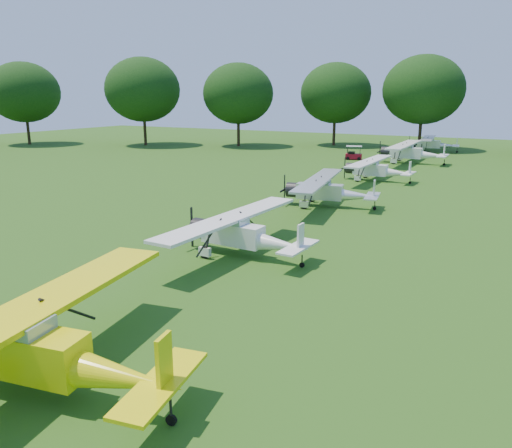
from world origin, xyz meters
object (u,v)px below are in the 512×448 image
at_px(aircraft_6, 410,151).
at_px(golf_cart, 353,155).
at_px(aircraft_4, 327,189).
at_px(aircraft_7, 432,143).
at_px(aircraft_5, 375,168).
at_px(aircraft_3, 241,232).
at_px(aircraft_2, 38,348).

bearing_deg(aircraft_6, golf_cart, 176.46).
xyz_separation_m(aircraft_4, aircraft_7, (0.16, 39.12, -0.02)).
distance_m(aircraft_4, aircraft_5, 12.08).
relative_size(aircraft_4, golf_cart, 4.96).
height_order(aircraft_4, aircraft_6, aircraft_6).
height_order(aircraft_3, aircraft_7, aircraft_7).
distance_m(aircraft_2, golf_cart, 50.93).
relative_size(aircraft_3, aircraft_7, 0.99).
bearing_deg(golf_cart, aircraft_5, -80.94).
bearing_deg(golf_cart, aircraft_6, -18.92).
height_order(aircraft_2, aircraft_4, aircraft_2).
bearing_deg(aircraft_4, aircraft_7, 80.10).
bearing_deg(aircraft_3, aircraft_6, 92.82).
height_order(aircraft_6, golf_cart, aircraft_6).
height_order(aircraft_3, aircraft_5, aircraft_3).
relative_size(aircraft_2, golf_cart, 5.55).
height_order(aircraft_7, golf_cart, aircraft_7).
height_order(aircraft_2, golf_cart, aircraft_2).
relative_size(aircraft_3, aircraft_5, 1.04).
height_order(aircraft_2, aircraft_3, aircraft_2).
height_order(aircraft_4, golf_cart, aircraft_4).
bearing_deg(aircraft_6, aircraft_3, -90.45).
distance_m(aircraft_3, aircraft_4, 12.13).
relative_size(aircraft_4, aircraft_5, 1.06).
distance_m(aircraft_2, aircraft_7, 63.55).
bearing_deg(aircraft_7, aircraft_3, -96.03).
height_order(aircraft_2, aircraft_5, aircraft_2).
xyz_separation_m(aircraft_3, golf_cart, (-6.82, 37.98, -0.65)).
distance_m(aircraft_2, aircraft_6, 49.96).
xyz_separation_m(aircraft_2, golf_cart, (-8.17, 50.27, -0.81)).
bearing_deg(aircraft_7, aircraft_6, -96.27).
bearing_deg(aircraft_5, aircraft_2, -86.60).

